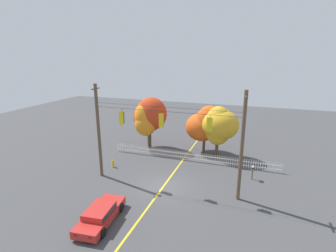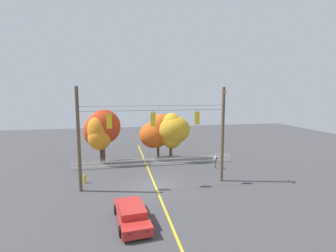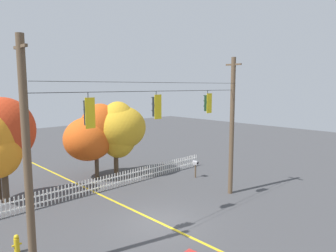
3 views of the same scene
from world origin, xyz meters
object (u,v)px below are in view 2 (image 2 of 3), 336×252
Objects in this scene: traffic_signal_northbound_primary at (109,121)px; autumn_maple_far_west at (173,130)px; autumn_maple_mid at (99,134)px; autumn_oak_far_east at (158,132)px; traffic_signal_westbound_side at (197,118)px; fire_hydrant at (84,179)px; autumn_maple_near_fence at (102,129)px; parked_car at (132,213)px; roadside_mailbox at (216,159)px; traffic_signal_southbound_primary at (153,119)px.

traffic_signal_northbound_primary reaches higher than autumn_maple_far_west.
autumn_maple_mid reaches higher than autumn_oak_far_east.
autumn_maple_mid is (-8.98, 7.96, -2.40)m from traffic_signal_westbound_side.
autumn_maple_near_fence is at bearing 79.20° from fire_hydrant.
autumn_maple_far_west is (-0.35, 8.26, -2.28)m from traffic_signal_westbound_side.
parked_car is at bearing -105.08° from autumn_oak_far_east.
traffic_signal_westbound_side is at bearing -44.65° from autumn_maple_near_fence.
traffic_signal_northbound_primary is at bearing -179.99° from traffic_signal_westbound_side.
traffic_signal_westbound_side is 12.24m from autumn_maple_mid.
autumn_oak_far_east is (6.66, 0.47, -0.70)m from autumn_maple_near_fence.
autumn_oak_far_east is at bearing 4.00° from autumn_maple_near_fence.
autumn_maple_near_fence is at bearing -176.00° from autumn_oak_far_east.
autumn_oak_far_east is at bearing 154.19° from autumn_maple_far_west.
fire_hydrant is at bearing -172.11° from roadside_mailbox.
traffic_signal_northbound_primary is 8.40m from autumn_maple_mid.
traffic_signal_southbound_primary is 9.65m from autumn_oak_far_east.
autumn_maple_far_west reaches higher than autumn_maple_mid.
roadside_mailbox is (7.40, 3.85, -4.87)m from traffic_signal_southbound_primary.
traffic_signal_westbound_side reaches higher than autumn_oak_far_east.
fire_hydrant is at bearing -138.11° from autumn_oak_far_east.
traffic_signal_southbound_primary is 1.02× the size of roadside_mailbox.
traffic_signal_southbound_primary is 0.23× the size of autumn_maple_mid.
autumn_maple_near_fence is at bearing 97.63° from traffic_signal_northbound_primary.
autumn_maple_near_fence is 4.80× the size of roadside_mailbox.
autumn_maple_far_west is at bearing -2.53° from autumn_maple_near_fence.
traffic_signal_westbound_side is 0.23× the size of autumn_oak_far_east.
traffic_signal_westbound_side is 0.22× the size of autumn_maple_mid.
autumn_maple_far_west is at bearing -25.81° from autumn_oak_far_east.
traffic_signal_northbound_primary is 0.23× the size of autumn_maple_near_fence.
autumn_maple_near_fence reaches higher than roadside_mailbox.
autumn_maple_far_west is at bearing 130.84° from roadside_mailbox.
traffic_signal_westbound_side is (7.59, 0.00, 0.10)m from traffic_signal_northbound_primary.
fire_hydrant is (-3.84, 8.07, -0.21)m from parked_car.
autumn_maple_far_west is 6.39m from roadside_mailbox.
traffic_signal_southbound_primary is 1.68× the size of fire_hydrant.
traffic_signal_northbound_primary reaches higher than parked_car.
traffic_signal_southbound_primary is 9.29m from autumn_maple_far_west.
roadside_mailbox is (13.48, 1.87, 0.68)m from fire_hydrant.
traffic_signal_southbound_primary is at bearing -179.99° from traffic_signal_westbound_side.
autumn_oak_far_east reaches higher than parked_car.
parked_car is 5.97× the size of fire_hydrant.
autumn_maple_near_fence is at bearing 135.35° from traffic_signal_westbound_side.
traffic_signal_northbound_primary is 7.59m from traffic_signal_westbound_side.
roadside_mailbox is at bearing 7.89° from fire_hydrant.
roadside_mailbox is (3.81, -4.41, -2.62)m from autumn_maple_far_west.
autumn_maple_far_west is 15.79m from parked_car.
autumn_maple_mid is at bearing 99.91° from traffic_signal_northbound_primary.
roadside_mailbox reaches higher than fire_hydrant.
autumn_oak_far_east is (1.85, 9.10, -2.60)m from traffic_signal_southbound_primary.
traffic_signal_southbound_primary reaches higher than parked_car.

